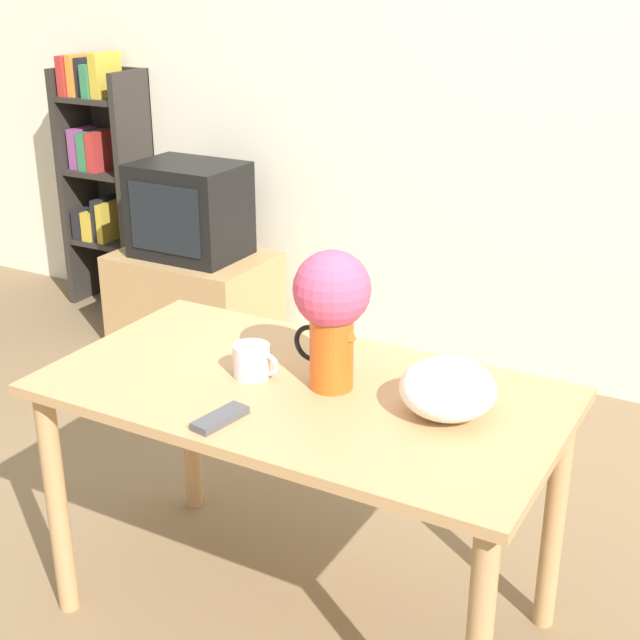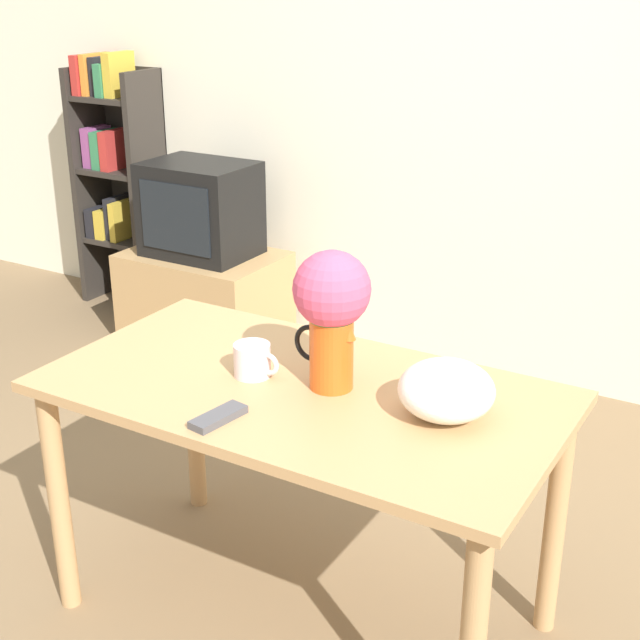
# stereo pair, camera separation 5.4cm
# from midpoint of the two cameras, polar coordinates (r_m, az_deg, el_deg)

# --- Properties ---
(ground_plane) EXTENTS (12.00, 12.00, 0.00)m
(ground_plane) POSITION_cam_midpoint_polar(r_m,az_deg,el_deg) (2.77, -4.48, -19.02)
(ground_plane) COLOR #7F6647
(wall_back) EXTENTS (8.00, 0.05, 2.60)m
(wall_back) POSITION_cam_midpoint_polar(r_m,az_deg,el_deg) (4.00, 11.83, 14.05)
(wall_back) COLOR #EDE5CC
(wall_back) RESTS_ON ground_plane
(table) EXTENTS (1.39, 0.75, 0.76)m
(table) POSITION_cam_midpoint_polar(r_m,az_deg,el_deg) (2.45, -1.81, -6.60)
(table) COLOR tan
(table) RESTS_ON ground_plane
(flower_vase) EXTENTS (0.22, 0.20, 0.38)m
(flower_vase) POSITION_cam_midpoint_polar(r_m,az_deg,el_deg) (2.30, 0.09, 0.97)
(flower_vase) COLOR #E05619
(flower_vase) RESTS_ON table
(coffee_mug) EXTENTS (0.14, 0.10, 0.09)m
(coffee_mug) POSITION_cam_midpoint_polar(r_m,az_deg,el_deg) (2.44, -4.97, -2.63)
(coffee_mug) COLOR silver
(coffee_mug) RESTS_ON table
(white_bowl) EXTENTS (0.24, 0.24, 0.15)m
(white_bowl) POSITION_cam_midpoint_polar(r_m,az_deg,el_deg) (2.24, 7.50, -4.39)
(white_bowl) COLOR white
(white_bowl) RESTS_ON table
(remote_control) EXTENTS (0.08, 0.16, 0.02)m
(remote_control) POSITION_cam_midpoint_polar(r_m,az_deg,el_deg) (2.23, -7.10, -6.26)
(remote_control) COLOR #4C4C51
(remote_control) RESTS_ON table
(tv_stand) EXTENTS (0.76, 0.53, 0.47)m
(tv_stand) POSITION_cam_midpoint_polar(r_m,az_deg,el_deg) (4.56, -8.37, 1.36)
(tv_stand) COLOR tan
(tv_stand) RESTS_ON ground_plane
(tv_set) EXTENTS (0.52, 0.39, 0.46)m
(tv_set) POSITION_cam_midpoint_polar(r_m,az_deg,el_deg) (4.42, -8.71, 6.97)
(tv_set) COLOR black
(tv_set) RESTS_ON tv_stand
(bookshelf) EXTENTS (0.46, 0.29, 1.39)m
(bookshelf) POSITION_cam_midpoint_polar(r_m,az_deg,el_deg) (5.09, -13.92, 9.20)
(bookshelf) COLOR #2D2823
(bookshelf) RESTS_ON ground_plane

